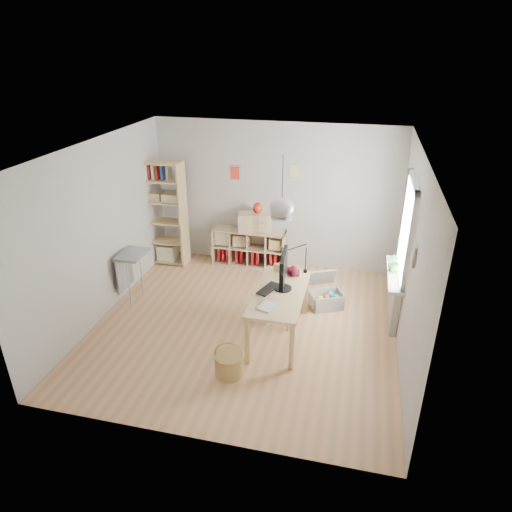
% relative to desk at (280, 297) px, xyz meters
% --- Properties ---
extents(ground, '(4.50, 4.50, 0.00)m').
position_rel_desk_xyz_m(ground, '(-0.55, 0.15, -0.66)').
color(ground, tan).
rests_on(ground, ground).
extents(room_shell, '(4.50, 4.50, 4.50)m').
position_rel_desk_xyz_m(room_shell, '(-0.00, 0.00, 1.34)').
color(room_shell, silver).
rests_on(room_shell, ground).
extents(window_unit, '(0.07, 1.16, 1.46)m').
position_rel_desk_xyz_m(window_unit, '(1.68, 0.75, 0.89)').
color(window_unit, white).
rests_on(window_unit, ground).
extents(radiator, '(0.10, 0.80, 0.80)m').
position_rel_desk_xyz_m(radiator, '(1.64, 0.75, -0.26)').
color(radiator, silver).
rests_on(radiator, ground).
extents(windowsill, '(0.22, 1.20, 0.06)m').
position_rel_desk_xyz_m(windowsill, '(1.59, 0.75, 0.17)').
color(windowsill, silver).
rests_on(windowsill, radiator).
extents(desk, '(0.70, 1.50, 0.75)m').
position_rel_desk_xyz_m(desk, '(0.00, 0.00, 0.00)').
color(desk, tan).
rests_on(desk, ground).
extents(cube_shelf, '(1.40, 0.38, 0.72)m').
position_rel_desk_xyz_m(cube_shelf, '(-1.02, 2.23, -0.36)').
color(cube_shelf, tan).
rests_on(cube_shelf, ground).
extents(tall_bookshelf, '(0.80, 0.38, 2.00)m').
position_rel_desk_xyz_m(tall_bookshelf, '(-2.59, 1.95, 0.43)').
color(tall_bookshelf, tan).
rests_on(tall_bookshelf, ground).
extents(side_table, '(0.40, 0.55, 0.85)m').
position_rel_desk_xyz_m(side_table, '(-2.59, 0.50, 0.01)').
color(side_table, gray).
rests_on(side_table, ground).
extents(chair, '(0.51, 0.51, 0.88)m').
position_rel_desk_xyz_m(chair, '(-0.02, 0.44, -0.16)').
color(chair, gray).
rests_on(chair, ground).
extents(wicker_basket, '(0.37, 0.37, 0.52)m').
position_rel_desk_xyz_m(wicker_basket, '(-0.47, -0.99, -0.49)').
color(wicker_basket, tan).
rests_on(wicker_basket, ground).
extents(storage_chest, '(0.70, 0.74, 0.54)m').
position_rel_desk_xyz_m(storage_chest, '(0.58, 1.02, -0.48)').
color(storage_chest, silver).
rests_on(storage_chest, ground).
extents(monitor, '(0.25, 0.63, 0.55)m').
position_rel_desk_xyz_m(monitor, '(0.03, 0.09, 0.40)').
color(monitor, black).
rests_on(monitor, desk).
extents(keyboard, '(0.29, 0.44, 0.02)m').
position_rel_desk_xyz_m(keyboard, '(-0.17, 0.02, 0.10)').
color(keyboard, black).
rests_on(keyboard, desk).
extents(task_lamp, '(0.41, 0.15, 0.44)m').
position_rel_desk_xyz_m(task_lamp, '(0.07, 0.62, 0.39)').
color(task_lamp, black).
rests_on(task_lamp, desk).
extents(yarn_ball, '(0.16, 0.16, 0.16)m').
position_rel_desk_xyz_m(yarn_ball, '(0.11, 0.51, 0.17)').
color(yarn_ball, '#500A1C').
rests_on(yarn_ball, desk).
extents(paper_tray, '(0.27, 0.31, 0.03)m').
position_rel_desk_xyz_m(paper_tray, '(-0.09, -0.44, 0.11)').
color(paper_tray, silver).
rests_on(paper_tray, desk).
extents(drawer_chest, '(0.67, 0.45, 0.35)m').
position_rel_desk_xyz_m(drawer_chest, '(-0.89, 2.19, 0.24)').
color(drawer_chest, tan).
rests_on(drawer_chest, cube_shelf).
extents(red_vase, '(0.17, 0.17, 0.20)m').
position_rel_desk_xyz_m(red_vase, '(-0.83, 2.19, 0.51)').
color(red_vase, '#A3210D').
rests_on(red_vase, drawer_chest).
extents(potted_plant, '(0.29, 0.26, 0.30)m').
position_rel_desk_xyz_m(potted_plant, '(1.57, 0.80, 0.35)').
color(potted_plant, '#2D6C28').
rests_on(potted_plant, windowsill).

